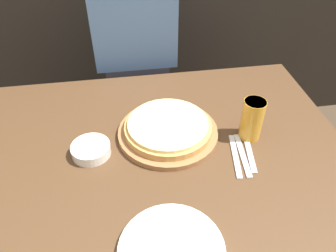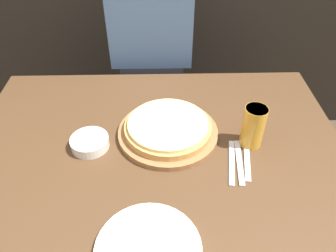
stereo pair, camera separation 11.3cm
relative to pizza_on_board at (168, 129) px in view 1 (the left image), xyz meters
name	(u,v)px [view 1 (the left image)]	position (x,y,z in m)	size (l,w,h in m)	color
dining_table	(161,220)	(-0.04, -0.10, -0.40)	(1.29, 1.00, 0.75)	#4C331E
pizza_on_board	(168,129)	(0.00, 0.00, 0.00)	(0.35, 0.35, 0.06)	#99663D
beer_glass	(252,118)	(0.28, -0.05, 0.06)	(0.07, 0.07, 0.15)	gold
dinner_plate	(171,251)	(-0.06, -0.44, -0.02)	(0.27, 0.27, 0.02)	silver
side_bowl	(91,150)	(-0.27, -0.05, -0.01)	(0.13, 0.13, 0.04)	silver
fork	(235,156)	(0.20, -0.14, -0.02)	(0.05, 0.20, 0.00)	silver
dinner_knife	(243,155)	(0.23, -0.14, -0.02)	(0.04, 0.20, 0.00)	silver
spoon	(250,154)	(0.25, -0.14, -0.02)	(0.05, 0.17, 0.00)	silver
diner_person	(137,72)	(-0.07, 0.59, -0.12)	(0.38, 0.20, 1.34)	#33333D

